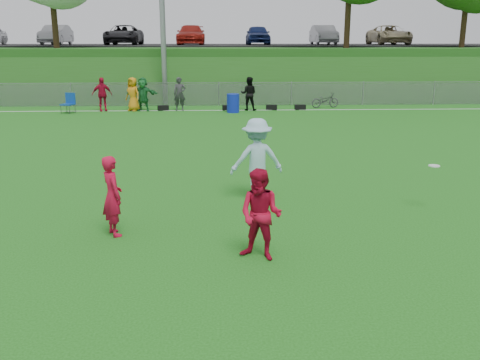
{
  "coord_description": "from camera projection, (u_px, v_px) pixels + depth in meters",
  "views": [
    {
      "loc": [
        -0.06,
        -9.53,
        3.64
      ],
      "look_at": [
        0.36,
        0.5,
        0.95
      ],
      "focal_mm": 40.0,
      "sensor_mm": 36.0,
      "label": 1
    }
  ],
  "objects": [
    {
      "name": "player_blue",
      "position": [
        257.0,
        159.0,
        12.2
      ],
      "size": [
        1.31,
        0.89,
        1.88
      ],
      "primitive_type": "imported",
      "rotation": [
        0.0,
        0.0,
        3.3
      ],
      "color": "#A4CFE4",
      "rests_on": "ground"
    },
    {
      "name": "gear_bags",
      "position": [
        241.0,
        108.0,
        27.62
      ],
      "size": [
        7.68,
        0.42,
        0.26
      ],
      "color": "black",
      "rests_on": "ground"
    },
    {
      "name": "car_row",
      "position": [
        202.0,
        35.0,
        40.0
      ],
      "size": [
        32.04,
        5.18,
        1.44
      ],
      "color": "silver",
      "rests_on": "parking_lot"
    },
    {
      "name": "spectator_row",
      "position": [
        161.0,
        94.0,
        27.18
      ],
      "size": [
        8.46,
        0.91,
        1.69
      ],
      "color": "#B50C2E",
      "rests_on": "ground"
    },
    {
      "name": "camp_chair",
      "position": [
        68.0,
        107.0,
        26.39
      ],
      "size": [
        0.71,
        0.72,
        0.99
      ],
      "rotation": [
        0.0,
        0.0,
        -0.35
      ],
      "color": "#0D3B97",
      "rests_on": "ground"
    },
    {
      "name": "berm",
      "position": [
        218.0,
        67.0,
        39.68
      ],
      "size": [
        120.0,
        18.0,
        3.0
      ],
      "primitive_type": "cube",
      "color": "#225819",
      "rests_on": "ground"
    },
    {
      "name": "sideline_far",
      "position": [
        219.0,
        110.0,
        27.52
      ],
      "size": [
        60.0,
        0.1,
        0.01
      ],
      "primitive_type": "cube",
      "color": "white",
      "rests_on": "ground"
    },
    {
      "name": "frisbee",
      "position": [
        434.0,
        166.0,
        11.4
      ],
      "size": [
        0.24,
        0.24,
        0.02
      ],
      "color": "silver",
      "rests_on": "ground"
    },
    {
      "name": "recycling_bin",
      "position": [
        233.0,
        103.0,
        26.65
      ],
      "size": [
        0.74,
        0.74,
        0.92
      ],
      "primitive_type": "cylinder",
      "rotation": [
        0.0,
        0.0,
        -0.23
      ],
      "color": "#1024B0",
      "rests_on": "ground"
    },
    {
      "name": "player_red_left",
      "position": [
        112.0,
        196.0,
        10.0
      ],
      "size": [
        0.6,
        0.67,
        1.54
      ],
      "primitive_type": "imported",
      "rotation": [
        0.0,
        0.0,
        2.1
      ],
      "color": "red",
      "rests_on": "ground"
    },
    {
      "name": "bicycle",
      "position": [
        325.0,
        100.0,
        28.47
      ],
      "size": [
        1.59,
        0.83,
        0.79
      ],
      "primitive_type": "imported",
      "rotation": [
        0.0,
        0.0,
        1.78
      ],
      "color": "#323235",
      "rests_on": "ground"
    },
    {
      "name": "fence",
      "position": [
        219.0,
        94.0,
        29.28
      ],
      "size": [
        58.0,
        0.06,
        1.3
      ],
      "color": "gray",
      "rests_on": "ground"
    },
    {
      "name": "player_red_center",
      "position": [
        261.0,
        215.0,
        8.89
      ],
      "size": [
        0.94,
        0.87,
        1.56
      ],
      "primitive_type": "imported",
      "rotation": [
        0.0,
        0.0,
        -0.46
      ],
      "color": "#BB0D2D",
      "rests_on": "ground"
    },
    {
      "name": "ground",
      "position": [
        222.0,
        235.0,
        10.14
      ],
      "size": [
        120.0,
        120.0,
        0.0
      ],
      "primitive_type": "plane",
      "color": "#195912",
      "rests_on": "ground"
    },
    {
      "name": "parking_lot",
      "position": [
        218.0,
        45.0,
        41.21
      ],
      "size": [
        120.0,
        12.0,
        0.1
      ],
      "primitive_type": "cube",
      "color": "black",
      "rests_on": "berm"
    }
  ]
}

